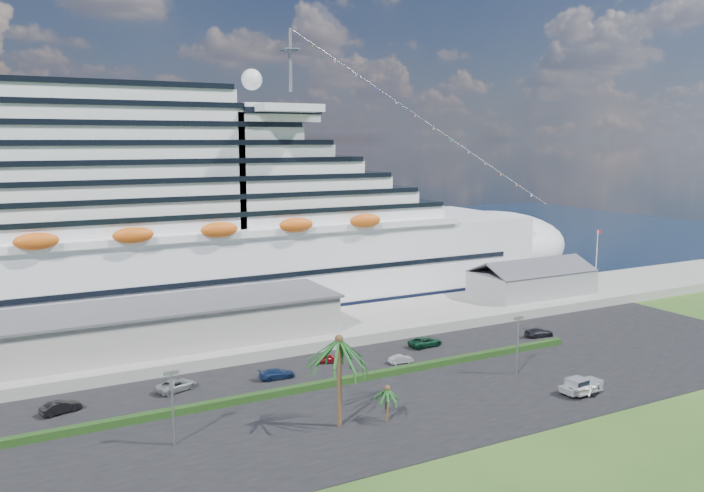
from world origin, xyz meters
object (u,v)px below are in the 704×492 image
boat_trailer (587,387)px  cruise_ship (131,230)px  pickup_truck (581,385)px  parked_car_3 (277,374)px

boat_trailer → cruise_ship: bearing=123.4°
cruise_ship → pickup_truck: 80.39m
pickup_truck → boat_trailer: 0.89m
cruise_ship → pickup_truck: size_ratio=31.08×
parked_car_3 → pickup_truck: 40.41m
parked_car_3 → pickup_truck: pickup_truck is taller
pickup_truck → boat_trailer: size_ratio=1.00×
pickup_truck → boat_trailer: pickup_truck is taller
pickup_truck → cruise_ship: bearing=123.7°
cruise_ship → boat_trailer: size_ratio=31.22×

